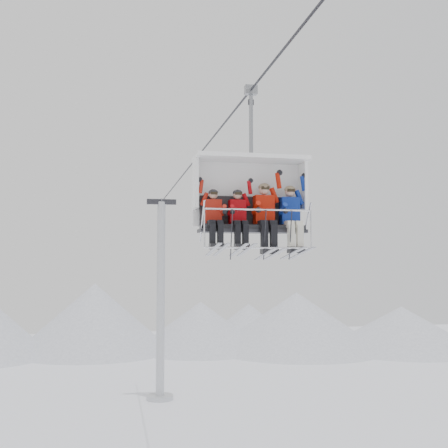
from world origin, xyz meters
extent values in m
cone|color=silver|center=(-5.00, 44.00, 3.50)|extent=(16.00, 16.00, 7.00)
cone|color=silver|center=(6.00, 43.00, 2.50)|extent=(14.00, 14.00, 5.00)
cone|color=silver|center=(16.00, 41.00, 3.00)|extent=(18.00, 18.00, 6.00)
cone|color=silver|center=(27.00, 39.00, 2.25)|extent=(16.00, 16.00, 4.50)
cone|color=silver|center=(12.00, 46.00, 2.25)|extent=(12.00, 12.00, 4.50)
cylinder|color=#B9BBC1|center=(0.00, 22.00, 6.65)|extent=(0.56, 0.56, 13.30)
cylinder|color=#B9BBC1|center=(0.00, 22.00, 0.15)|extent=(1.80, 1.80, 0.30)
cube|color=#2A2A2F|center=(0.00, 22.00, 13.30)|extent=(2.00, 0.35, 0.35)
cylinder|color=#2A2A2F|center=(0.00, 0.00, 13.30)|extent=(0.06, 50.00, 0.06)
cube|color=black|center=(0.00, -3.45, 9.95)|extent=(2.45, 0.55, 0.10)
cube|color=black|center=(0.00, -3.19, 10.36)|extent=(2.45, 0.10, 0.71)
cube|color=#2A2A2F|center=(0.00, -3.45, 9.86)|extent=(2.56, 0.60, 0.08)
cube|color=white|center=(0.00, -2.97, 10.80)|extent=(2.73, 0.10, 1.63)
cube|color=white|center=(0.00, -3.37, 11.61)|extent=(2.73, 0.90, 0.10)
cylinder|color=silver|center=(0.00, -4.00, 10.32)|extent=(2.49, 0.04, 0.04)
cylinder|color=silver|center=(0.00, -4.07, 9.45)|extent=(2.49, 0.04, 0.04)
cylinder|color=gray|center=(0.00, -3.35, 12.46)|extent=(0.10, 0.10, 1.69)
cube|color=gray|center=(0.00, -3.35, 13.30)|extent=(0.30, 0.18, 0.22)
cube|color=#B31D10|center=(-0.94, -3.41, 10.31)|extent=(0.38, 0.26, 0.57)
sphere|color=tan|center=(-0.94, -3.45, 10.71)|extent=(0.21, 0.21, 0.21)
cube|color=black|center=(-1.03, -3.85, 9.77)|extent=(0.13, 0.15, 0.46)
cube|color=black|center=(-0.85, -3.85, 9.77)|extent=(0.13, 0.15, 0.46)
cube|color=#AFB1B9|center=(-1.03, -3.95, 9.40)|extent=(0.09, 1.69, 0.26)
cube|color=#AFB1B9|center=(-0.85, -3.95, 9.40)|extent=(0.09, 1.69, 0.26)
cube|color=#AA050B|center=(-0.36, -3.41, 10.31)|extent=(0.39, 0.26, 0.57)
sphere|color=tan|center=(-0.36, -3.45, 10.72)|extent=(0.21, 0.21, 0.21)
cube|color=black|center=(-0.45, -3.85, 9.77)|extent=(0.13, 0.15, 0.46)
cube|color=black|center=(-0.27, -3.85, 9.77)|extent=(0.13, 0.15, 0.46)
cube|color=#AFB1B9|center=(-0.45, -3.95, 9.40)|extent=(0.09, 1.69, 0.26)
cube|color=#AFB1B9|center=(-0.27, -3.95, 9.40)|extent=(0.09, 1.69, 0.26)
cube|color=red|center=(0.29, -3.41, 10.38)|extent=(0.46, 0.31, 0.69)
sphere|color=tan|center=(0.29, -3.45, 10.86)|extent=(0.25, 0.25, 0.25)
cube|color=black|center=(0.18, -3.85, 9.72)|extent=(0.15, 0.15, 0.55)
cube|color=black|center=(0.40, -3.85, 9.72)|extent=(0.15, 0.15, 0.55)
cube|color=#AFB1B9|center=(0.18, -3.95, 9.31)|extent=(0.10, 1.69, 0.26)
cube|color=#AFB1B9|center=(0.40, -3.95, 9.31)|extent=(0.10, 1.69, 0.26)
cube|color=navy|center=(0.93, -3.41, 10.36)|extent=(0.44, 0.30, 0.65)
sphere|color=tan|center=(0.93, -3.45, 10.82)|extent=(0.24, 0.24, 0.24)
cube|color=silver|center=(0.83, -3.85, 9.74)|extent=(0.15, 0.15, 0.53)
cube|color=silver|center=(1.04, -3.85, 9.74)|extent=(0.15, 0.15, 0.53)
cube|color=#AFB1B9|center=(0.83, -3.95, 9.33)|extent=(0.10, 1.69, 0.26)
cube|color=#AFB1B9|center=(1.04, -3.95, 9.33)|extent=(0.10, 1.69, 0.26)
camera|label=1|loc=(-3.24, -16.31, 9.11)|focal=45.00mm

